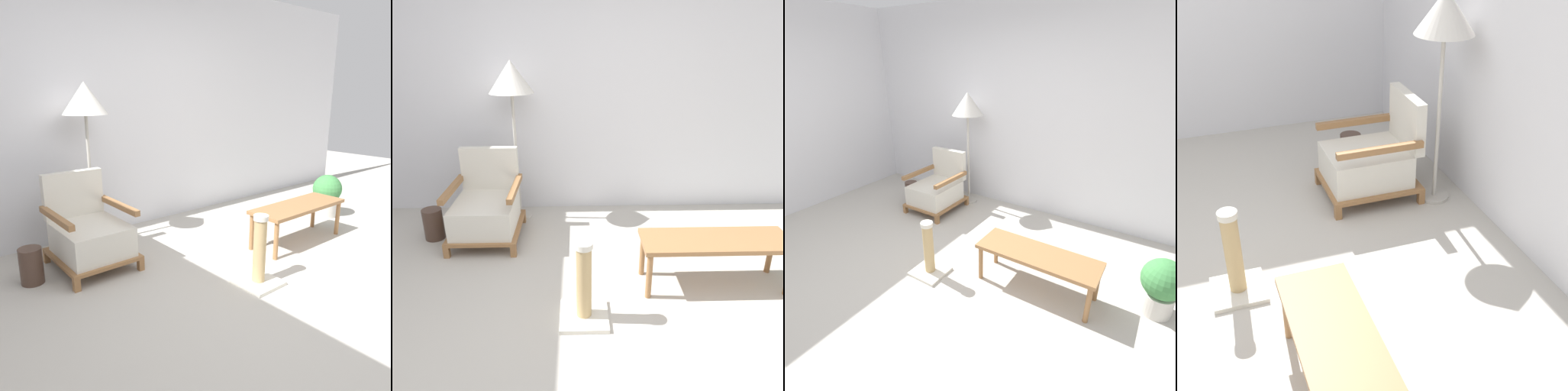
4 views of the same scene
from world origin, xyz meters
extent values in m
plane|color=#B7B2A8|center=(0.00, 0.00, 0.00)|extent=(14.00, 14.00, 0.00)
cube|color=silver|center=(0.00, 2.28, 1.35)|extent=(8.00, 0.06, 2.70)
cube|color=olive|center=(-1.11, 1.18, 0.05)|extent=(0.05, 0.05, 0.10)
cube|color=olive|center=(-0.53, 1.18, 0.05)|extent=(0.05, 0.05, 0.10)
cube|color=olive|center=(-1.11, 1.86, 0.05)|extent=(0.05, 0.05, 0.10)
cube|color=olive|center=(-0.53, 1.86, 0.05)|extent=(0.05, 0.05, 0.10)
cube|color=olive|center=(-0.82, 1.52, 0.12)|extent=(0.63, 0.73, 0.03)
cube|color=silver|center=(-0.82, 1.50, 0.26)|extent=(0.55, 0.63, 0.26)
cube|color=silver|center=(-0.82, 1.84, 0.60)|extent=(0.55, 0.08, 0.42)
cube|color=olive|center=(-1.10, 1.52, 0.51)|extent=(0.05, 0.67, 0.05)
cube|color=olive|center=(-0.54, 1.52, 0.51)|extent=(0.05, 0.67, 0.05)
cylinder|color=#B7B2A8|center=(-0.58, 1.99, 0.01)|extent=(0.24, 0.24, 0.03)
cylinder|color=#B7B2A8|center=(-0.58, 1.99, 0.66)|extent=(0.03, 0.03, 1.27)
cone|color=silver|center=(-0.58, 1.99, 1.44)|extent=(0.42, 0.42, 0.30)
cube|color=olive|center=(1.06, 0.73, 0.38)|extent=(1.11, 0.38, 0.04)
cylinder|color=olive|center=(0.54, 0.58, 0.18)|extent=(0.04, 0.04, 0.36)
cylinder|color=olive|center=(1.57, 0.58, 0.18)|extent=(0.04, 0.04, 0.36)
cylinder|color=olive|center=(0.54, 0.88, 0.18)|extent=(0.04, 0.04, 0.36)
cylinder|color=olive|center=(1.57, 0.88, 0.18)|extent=(0.04, 0.04, 0.36)
cylinder|color=#473328|center=(-1.33, 1.54, 0.15)|extent=(0.18, 0.18, 0.30)
cylinder|color=beige|center=(2.05, 1.01, 0.10)|extent=(0.25, 0.25, 0.20)
sphere|color=#3D7F42|center=(2.05, 1.01, 0.35)|extent=(0.35, 0.35, 0.35)
cube|color=beige|center=(0.07, 0.36, 0.01)|extent=(0.33, 0.33, 0.03)
cylinder|color=tan|center=(0.07, 0.36, 0.29)|extent=(0.10, 0.10, 0.51)
cylinder|color=beige|center=(0.07, 0.36, 0.56)|extent=(0.12, 0.12, 0.04)
camera|label=1|loc=(-2.09, -1.46, 1.49)|focal=35.00mm
camera|label=2|loc=(0.03, -1.73, 1.76)|focal=35.00mm
camera|label=3|loc=(1.86, -1.48, 2.00)|focal=28.00mm
camera|label=4|loc=(2.79, 0.27, 2.21)|focal=50.00mm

